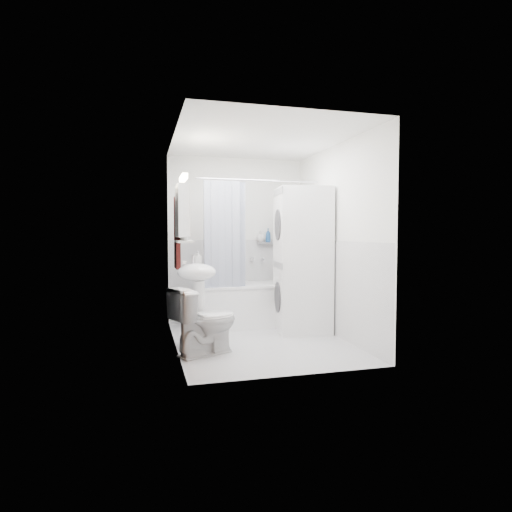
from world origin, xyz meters
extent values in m
plane|color=#B5B6BA|center=(0.00, 0.00, 0.00)|extent=(2.60, 2.60, 0.00)
plane|color=white|center=(0.00, 1.30, 1.20)|extent=(2.00, 0.00, 2.00)
plane|color=white|center=(0.00, -1.30, 1.20)|extent=(2.00, 0.00, 2.00)
plane|color=white|center=(-1.00, 0.00, 1.20)|extent=(0.00, 2.60, 2.60)
plane|color=white|center=(1.00, 0.00, 1.20)|extent=(0.00, 2.60, 2.60)
plane|color=white|center=(0.00, 0.00, 2.40)|extent=(2.60, 2.60, 0.00)
plane|color=white|center=(0.00, 1.29, 0.60)|extent=(1.98, 0.00, 1.98)
plane|color=white|center=(-0.99, 0.00, 0.60)|extent=(0.00, 2.58, 2.58)
plane|color=white|center=(0.99, 0.00, 0.60)|extent=(0.00, 2.58, 2.58)
plane|color=brown|center=(-0.98, -0.88, 1.00)|extent=(0.00, 2.00, 2.00)
cylinder|color=silver|center=(-0.95, -0.55, 1.00)|extent=(0.04, 0.04, 0.04)
cube|color=white|center=(0.17, 0.92, 0.28)|extent=(1.52, 0.71, 0.56)
cube|color=white|center=(0.17, 0.92, 0.57)|extent=(1.54, 0.73, 0.03)
cube|color=silver|center=(0.17, 0.92, 0.46)|extent=(1.34, 0.53, 0.20)
cylinder|color=silver|center=(0.37, 1.25, 0.91)|extent=(0.04, 0.12, 0.04)
cylinder|color=silver|center=(0.17, 0.62, 2.00)|extent=(1.72, 0.02, 0.02)
cube|color=#152249|center=(-0.53, 0.62, 1.25)|extent=(0.10, 0.02, 1.45)
cube|color=#152249|center=(-0.44, 0.62, 1.25)|extent=(0.10, 0.02, 1.45)
cube|color=#152249|center=(-0.35, 0.62, 1.25)|extent=(0.10, 0.02, 1.45)
cube|color=#152249|center=(-0.26, 0.62, 1.25)|extent=(0.10, 0.02, 1.45)
cube|color=#152249|center=(-0.17, 0.62, 1.25)|extent=(0.10, 0.02, 1.45)
cube|color=#152249|center=(-0.08, 0.62, 1.25)|extent=(0.10, 0.02, 1.45)
ellipsoid|color=white|center=(-0.76, -0.02, 0.85)|extent=(0.44, 0.37, 0.20)
cylinder|color=white|center=(-0.74, -0.02, 0.38)|extent=(0.14, 0.14, 0.75)
cylinder|color=silver|center=(-0.78, 0.12, 0.97)|extent=(0.03, 0.03, 0.14)
cylinder|color=silver|center=(-0.78, 0.08, 1.03)|extent=(0.02, 0.10, 0.02)
cube|color=white|center=(-0.91, 0.10, 1.55)|extent=(0.12, 0.50, 0.60)
cube|color=white|center=(-0.84, 0.10, 1.55)|extent=(0.01, 0.47, 0.57)
cube|color=#FFEABF|center=(-0.89, 0.10, 1.93)|extent=(0.06, 0.45, 0.06)
cube|color=silver|center=(-0.89, 0.10, 1.20)|extent=(0.18, 0.54, 0.02)
cube|color=silver|center=(0.42, 1.24, 1.15)|extent=(0.22, 0.06, 0.02)
cube|color=#521518|center=(-0.94, 0.44, 1.30)|extent=(0.05, 0.38, 0.89)
cube|color=#521518|center=(-0.91, 0.44, 1.72)|extent=(0.03, 0.33, 0.08)
cylinder|color=silver|center=(-0.95, 0.44, 1.76)|extent=(0.02, 0.04, 0.02)
cube|color=white|center=(0.68, 0.37, 0.47)|extent=(0.75, 0.75, 0.94)
cylinder|color=#2D2D33|center=(0.34, 0.37, 0.46)|extent=(0.07, 0.40, 0.40)
cube|color=gray|center=(0.34, 0.37, 0.89)|extent=(0.09, 0.60, 0.08)
cube|color=white|center=(0.68, 0.37, 1.41)|extent=(0.75, 0.75, 0.94)
cylinder|color=#2D2D33|center=(0.34, 0.37, 1.41)|extent=(0.07, 0.40, 0.40)
cube|color=gray|center=(0.34, 0.37, 1.83)|extent=(0.09, 0.60, 0.08)
imported|color=white|center=(-0.72, -0.39, 0.36)|extent=(0.83, 0.67, 0.71)
imported|color=gray|center=(-0.71, 0.25, 0.95)|extent=(0.08, 0.17, 0.08)
imported|color=gray|center=(-0.89, -0.05, 1.25)|extent=(0.07, 0.18, 0.07)
imported|color=gray|center=(-0.89, 0.22, 1.26)|extent=(0.10, 0.09, 0.10)
imported|color=gray|center=(0.35, 1.24, 1.23)|extent=(0.13, 0.17, 0.13)
imported|color=#255795|center=(0.47, 1.24, 1.20)|extent=(0.08, 0.21, 0.08)
camera|label=1|loc=(-1.37, -4.90, 1.29)|focal=30.00mm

